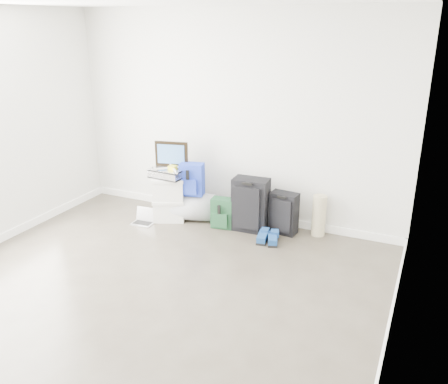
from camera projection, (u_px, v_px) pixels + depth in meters
The scene contains 14 objects.
ground at pixel (126, 311), 4.37m from camera, with size 5.00×5.00×0.00m, color #3B352B.
room_envelope at pixel (113, 127), 3.80m from camera, with size 4.52×5.02×2.71m.
boxes_stack at pixel (169, 198), 6.30m from camera, with size 0.52×0.47×0.60m.
briefcase at pixel (168, 173), 6.18m from camera, with size 0.43×0.32×0.12m, color #B2B2B7.
painting at pixel (171, 154), 6.19m from camera, with size 0.44×0.12×0.33m.
drone at pixel (173, 168), 6.10m from camera, with size 0.41×0.41×0.05m.
duffel_bag at pixel (194, 207), 6.33m from camera, with size 0.37×0.37×0.60m, color #93959B.
blue_backpack at pixel (192, 180), 6.17m from camera, with size 0.33×0.28×0.42m.
large_suitcase at pixel (250, 205), 5.96m from camera, with size 0.45×0.31×0.69m.
green_backpack at pixel (222, 214), 6.09m from camera, with size 0.30×0.24×0.39m.
carry_on at pixel (284, 213), 5.90m from camera, with size 0.36×0.25×0.53m.
shoes at pixel (267, 238), 5.73m from camera, with size 0.31×0.31×0.09m.
rolled_rug at pixel (319, 215), 5.85m from camera, with size 0.17×0.17×0.52m, color tan.
laptop at pixel (144, 219), 6.27m from camera, with size 0.28×0.21×0.20m.
Camera 1 is at (2.37, -3.03, 2.53)m, focal length 38.00 mm.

